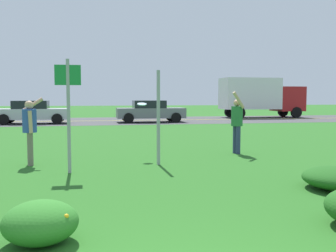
% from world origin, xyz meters
% --- Properties ---
extents(ground_plane, '(120.00, 120.00, 0.00)m').
position_xyz_m(ground_plane, '(0.00, 12.48, 0.00)').
color(ground_plane, '#26601E').
extents(highway_strip, '(120.00, 8.97, 0.01)m').
position_xyz_m(highway_strip, '(0.00, 24.96, 0.00)').
color(highway_strip, '#424244').
rests_on(highway_strip, ground).
extents(highway_center_stripe, '(120.00, 0.16, 0.00)m').
position_xyz_m(highway_center_stripe, '(0.00, 24.96, 0.01)').
color(highway_center_stripe, yellow).
rests_on(highway_center_stripe, ground).
extents(daylily_clump_front_center, '(0.87, 0.83, 0.50)m').
position_xyz_m(daylily_clump_front_center, '(-1.15, 2.05, 0.25)').
color(daylily_clump_front_center, '#2D7526').
rests_on(daylily_clump_front_center, ground).
extents(sign_post_near_path, '(0.56, 0.10, 2.51)m').
position_xyz_m(sign_post_near_path, '(-1.06, 6.24, 1.53)').
color(sign_post_near_path, '#93969B').
rests_on(sign_post_near_path, ground).
extents(sign_post_by_roadside, '(0.07, 0.10, 2.35)m').
position_xyz_m(sign_post_by_roadside, '(1.06, 6.91, 1.17)').
color(sign_post_by_roadside, '#93969B').
rests_on(sign_post_by_roadside, ground).
extents(person_thrower_blue_shirt, '(0.51, 0.53, 1.68)m').
position_xyz_m(person_thrower_blue_shirt, '(-2.06, 7.46, 0.96)').
color(person_thrower_blue_shirt, '#2D4C9E').
rests_on(person_thrower_blue_shirt, ground).
extents(person_catcher_green_shirt, '(0.40, 0.52, 1.85)m').
position_xyz_m(person_catcher_green_shirt, '(3.67, 8.30, 0.97)').
color(person_catcher_green_shirt, '#287038').
rests_on(person_catcher_green_shirt, ground).
extents(frisbee_pale_blue, '(0.25, 0.25, 0.08)m').
position_xyz_m(frisbee_pale_blue, '(0.80, 8.02, 1.49)').
color(frisbee_pale_blue, '#ADD6E5').
extents(car_silver_center_left, '(4.50, 2.00, 1.45)m').
position_xyz_m(car_silver_center_left, '(-4.25, 22.94, 0.74)').
color(car_silver_center_left, '#B7BABF').
rests_on(car_silver_center_left, ground).
extents(car_gray_center_right, '(4.50, 2.00, 1.45)m').
position_xyz_m(car_gray_center_right, '(3.27, 22.94, 0.74)').
color(car_gray_center_right, slate).
rests_on(car_gray_center_right, ground).
extents(box_truck_red, '(6.70, 2.46, 3.20)m').
position_xyz_m(box_truck_red, '(12.97, 26.97, 1.80)').
color(box_truck_red, maroon).
rests_on(box_truck_red, ground).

